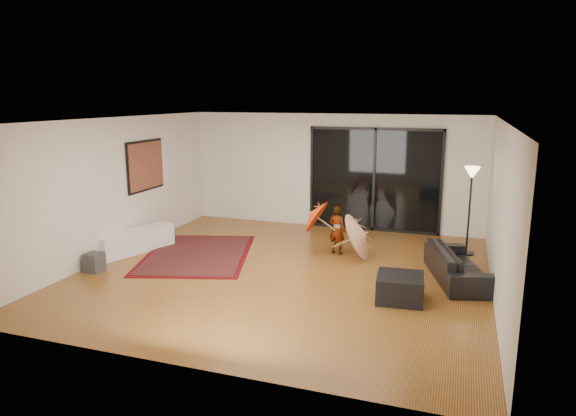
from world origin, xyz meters
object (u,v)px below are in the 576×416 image
at_px(child, 337,230).
at_px(media_console, 136,241).
at_px(ottoman, 400,288).
at_px(sofa, 458,264).

bearing_deg(child, media_console, 33.04).
height_order(ottoman, child, child).
height_order(media_console, ottoman, media_console).
bearing_deg(ottoman, sofa, 56.17).
bearing_deg(child, sofa, 176.66).
height_order(sofa, ottoman, sofa).
relative_size(media_console, ottoman, 2.33).
height_order(media_console, sofa, sofa).
bearing_deg(ottoman, child, 126.12).
distance_m(media_console, sofa, 6.21).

